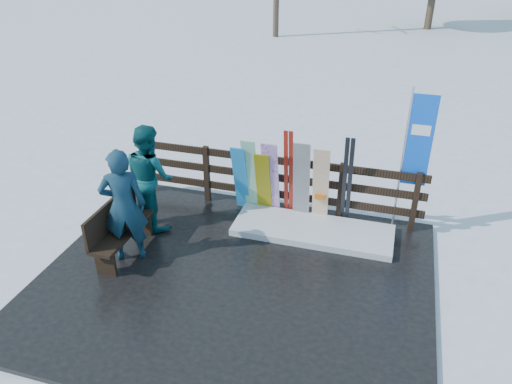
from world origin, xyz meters
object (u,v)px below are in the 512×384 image
(snowboard_5, at_px, (321,186))
(person_back, at_px, (150,176))
(snowboard_2, at_px, (263,184))
(snowboard_3, at_px, (271,179))
(person_front, at_px, (124,206))
(bench, at_px, (119,226))
(snowboard_0, at_px, (241,179))
(snowboard_1, at_px, (250,176))
(snowboard_4, at_px, (301,182))
(rental_flag, at_px, (415,146))

(snowboard_5, bearing_deg, person_back, -163.74)
(snowboard_2, xyz_separation_m, snowboard_3, (0.14, 0.00, 0.11))
(snowboard_3, distance_m, person_front, 2.70)
(snowboard_2, xyz_separation_m, snowboard_5, (1.06, 0.00, 0.11))
(bench, xyz_separation_m, person_front, (0.20, -0.07, 0.46))
(snowboard_0, relative_size, snowboard_3, 0.91)
(snowboard_2, xyz_separation_m, person_back, (-1.84, -0.85, 0.30))
(person_back, bearing_deg, person_front, 128.99)
(snowboard_0, bearing_deg, snowboard_1, -0.00)
(snowboard_3, relative_size, snowboard_4, 0.98)
(snowboard_1, height_order, snowboard_5, snowboard_1)
(snowboard_3, xyz_separation_m, snowboard_4, (0.57, 0.00, 0.02))
(snowboard_1, relative_size, snowboard_3, 1.00)
(person_front, distance_m, person_back, 1.08)
(person_front, xyz_separation_m, person_back, (-0.10, 1.08, -0.02))
(snowboard_3, xyz_separation_m, rental_flag, (2.40, 0.27, 0.84))
(snowboard_2, bearing_deg, bench, -136.37)
(snowboard_1, bearing_deg, snowboard_0, 180.00)
(snowboard_4, relative_size, person_front, 0.82)
(snowboard_0, xyz_separation_m, person_back, (-1.40, -0.85, 0.26))
(snowboard_1, relative_size, rental_flag, 0.60)
(snowboard_0, distance_m, snowboard_4, 1.15)
(snowboard_2, xyz_separation_m, person_front, (-1.74, -1.92, 0.32))
(snowboard_3, bearing_deg, bench, -138.35)
(snowboard_0, xyz_separation_m, person_front, (-1.30, -1.92, 0.28))
(person_back, bearing_deg, snowboard_1, -118.36)
(snowboard_3, bearing_deg, snowboard_2, 180.00)
(snowboard_1, bearing_deg, snowboard_5, 0.00)
(bench, relative_size, snowboard_5, 0.97)
(snowboard_1, xyz_separation_m, snowboard_2, (0.25, 0.00, -0.12))
(person_back, bearing_deg, snowboard_4, -127.92)
(snowboard_1, bearing_deg, bench, -132.47)
(snowboard_1, xyz_separation_m, snowboard_4, (0.95, 0.00, 0.02))
(snowboard_2, distance_m, snowboard_4, 0.72)
(snowboard_0, height_order, person_front, person_front)
(bench, distance_m, snowboard_2, 2.68)
(snowboard_5, relative_size, rental_flag, 0.59)
(snowboard_3, bearing_deg, rental_flag, 6.41)
(snowboard_3, distance_m, rental_flag, 2.56)
(bench, relative_size, person_front, 0.77)
(person_front, bearing_deg, snowboard_4, -168.68)
(snowboard_0, xyz_separation_m, rental_flag, (2.98, 0.27, 0.91))
(snowboard_5, height_order, rental_flag, rental_flag)
(snowboard_2, distance_m, rental_flag, 2.73)
(snowboard_0, height_order, snowboard_3, snowboard_3)
(rental_flag, xyz_separation_m, person_back, (-4.39, -1.12, -0.65))
(bench, xyz_separation_m, snowboard_0, (1.50, 1.85, 0.18))
(snowboard_2, distance_m, person_back, 2.05)
(snowboard_2, relative_size, person_front, 0.69)
(snowboard_4, height_order, person_back, person_back)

